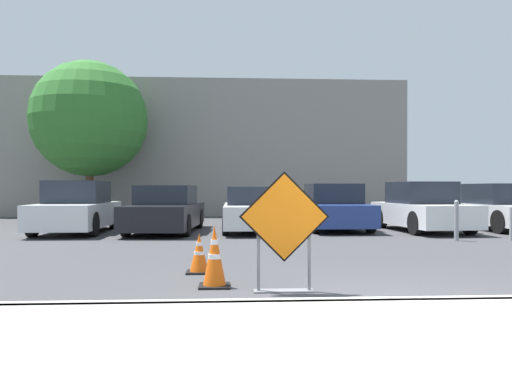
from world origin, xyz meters
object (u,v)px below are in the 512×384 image
parked_car_nearest (77,209)px  bollard_second (512,222)px  traffic_cone_second (199,254)px  parked_car_fourth (333,209)px  parked_car_sixth (500,209)px  bollard_nearest (456,219)px  road_closed_sign (284,226)px  traffic_cone_nearest (215,257)px  parked_car_fifth (422,209)px  parked_car_second (166,210)px  parked_car_third (252,210)px

parked_car_nearest → bollard_second: parked_car_nearest is taller
traffic_cone_second → parked_car_fourth: size_ratio=0.15×
traffic_cone_second → parked_car_nearest: parked_car_nearest is taller
parked_car_sixth → bollard_second: 3.44m
traffic_cone_second → bollard_nearest: 7.63m
road_closed_sign → bollard_second: bearing=42.4°
traffic_cone_nearest → parked_car_fifth: (6.21, 8.42, 0.29)m
bollard_second → parked_car_second: bearing=161.7°
traffic_cone_second → parked_car_fourth: parked_car_fourth is taller
parked_car_nearest → parked_car_sixth: size_ratio=1.03×
traffic_cone_nearest → parked_car_nearest: bearing=117.1°
road_closed_sign → parked_car_second: road_closed_sign is taller
parked_car_sixth → parked_car_fifth: bearing=2.0°
road_closed_sign → parked_car_fourth: road_closed_sign is taller
traffic_cone_second → bollard_second: 8.85m
traffic_cone_second → parked_car_sixth: size_ratio=0.15×
bollard_second → parked_car_fourth: bearing=137.1°
parked_car_sixth → parked_car_fourth: bearing=-7.9°
bollard_second → parked_car_nearest: bearing=166.0°
traffic_cone_nearest → parked_car_sixth: size_ratio=0.20×
parked_car_second → parked_car_sixth: parked_car_sixth is taller
bollard_nearest → road_closed_sign: bearing=-130.4°
traffic_cone_second → parked_car_third: size_ratio=0.13×
parked_car_nearest → traffic_cone_second: bearing=118.5°
parked_car_third → bollard_nearest: 5.99m
road_closed_sign → parked_car_nearest: same height
parked_car_third → bollard_second: parked_car_third is taller
parked_car_third → parked_car_fifth: (5.27, -0.39, 0.06)m
parked_car_third → bollard_nearest: (5.02, -3.27, -0.10)m
parked_car_nearest → bollard_second: bearing=165.6°
parked_car_third → bollard_nearest: size_ratio=4.53×
traffic_cone_nearest → parked_car_sixth: parked_car_sixth is taller
traffic_cone_second → parked_car_nearest: 8.38m
road_closed_sign → parked_car_sixth: bearing=48.7°
parked_car_fourth → bollard_second: parked_car_fourth is taller
road_closed_sign → traffic_cone_second: size_ratio=2.49×
road_closed_sign → parked_car_fifth: 10.30m
parked_car_second → bollard_second: 9.58m
road_closed_sign → traffic_cone_nearest: bearing=155.7°
traffic_cone_nearest → bollard_nearest: size_ratio=0.80×
parked_car_nearest → bollard_second: 12.09m
traffic_cone_nearest → parked_car_third: 8.86m
parked_car_nearest → parked_car_sixth: parked_car_nearest is taller
parked_car_second → parked_car_fourth: bearing=-170.2°
parked_car_second → parked_car_sixth: bearing=-175.6°
road_closed_sign → traffic_cone_nearest: size_ratio=1.87×
bollard_nearest → parked_car_fourth: bearing=123.8°
parked_car_fifth → bollard_nearest: 2.89m
parked_car_nearest → parked_car_fifth: parked_car_nearest is taller
parked_car_fifth → bollard_second: bearing=108.8°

